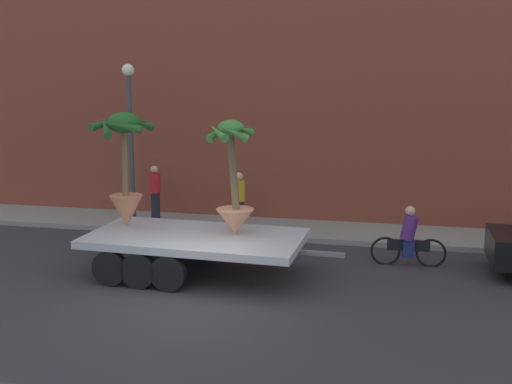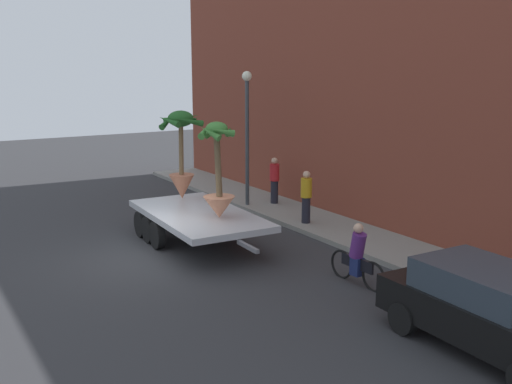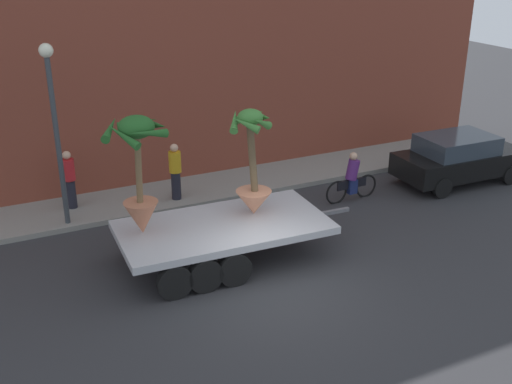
{
  "view_description": "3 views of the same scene",
  "coord_description": "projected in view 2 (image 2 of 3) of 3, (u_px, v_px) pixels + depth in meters",
  "views": [
    {
      "loc": [
        3.84,
        -11.39,
        4.69
      ],
      "look_at": [
        0.73,
        2.82,
        1.85
      ],
      "focal_mm": 42.54,
      "sensor_mm": 36.0,
      "label": 1
    },
    {
      "loc": [
        14.74,
        -5.7,
        5.15
      ],
      "look_at": [
        0.96,
        2.84,
        1.72
      ],
      "focal_mm": 41.88,
      "sensor_mm": 36.0,
      "label": 2
    },
    {
      "loc": [
        -5.67,
        -10.68,
        7.38
      ],
      "look_at": [
        0.7,
        2.42,
        1.35
      ],
      "focal_mm": 43.4,
      "sensor_mm": 36.0,
      "label": 3
    }
  ],
  "objects": [
    {
      "name": "ground_plane",
      "position": [
        149.0,
        259.0,
        16.27
      ],
      "size": [
        60.0,
        60.0,
        0.0
      ],
      "primitive_type": "plane",
      "color": "#2D2D30"
    },
    {
      "name": "sidewalk",
      "position": [
        326.0,
        225.0,
        19.39
      ],
      "size": [
        24.0,
        2.2,
        0.15
      ],
      "primitive_type": "cube",
      "color": "gray",
      "rests_on": "ground"
    },
    {
      "name": "building_facade",
      "position": [
        371.0,
        73.0,
        19.27
      ],
      "size": [
        24.0,
        1.2,
        9.83
      ],
      "primitive_type": "cube",
      "color": "brown",
      "rests_on": "ground"
    },
    {
      "name": "flatbed_trailer",
      "position": [
        195.0,
        218.0,
        17.63
      ],
      "size": [
        6.08,
        2.79,
        0.98
      ],
      "color": "#B7BABF",
      "rests_on": "ground"
    },
    {
      "name": "potted_palm_rear",
      "position": [
        218.0,
        178.0,
        16.52
      ],
      "size": [
        1.12,
        1.12,
        2.69
      ],
      "color": "tan",
      "rests_on": "flatbed_trailer"
    },
    {
      "name": "potted_palm_middle",
      "position": [
        181.0,
        153.0,
        18.82
      ],
      "size": [
        1.47,
        1.48,
        2.82
      ],
      "color": "#C17251",
      "rests_on": "flatbed_trailer"
    },
    {
      "name": "cyclist",
      "position": [
        357.0,
        257.0,
        14.26
      ],
      "size": [
        1.84,
        0.36,
        1.54
      ],
      "color": "black",
      "rests_on": "ground"
    },
    {
      "name": "parked_car",
      "position": [
        490.0,
        309.0,
        10.85
      ],
      "size": [
        4.27,
        1.99,
        1.58
      ],
      "color": "black",
      "rests_on": "ground"
    },
    {
      "name": "pedestrian_near_gate",
      "position": [
        274.0,
        179.0,
        22.03
      ],
      "size": [
        0.36,
        0.36,
        1.71
      ],
      "color": "black",
      "rests_on": "sidewalk"
    },
    {
      "name": "pedestrian_far_left",
      "position": [
        306.0,
        196.0,
        19.25
      ],
      "size": [
        0.36,
        0.36,
        1.71
      ],
      "color": "black",
      "rests_on": "sidewalk"
    },
    {
      "name": "street_lamp",
      "position": [
        247.0,
        121.0,
        21.34
      ],
      "size": [
        0.36,
        0.36,
        4.83
      ],
      "color": "#383D42",
      "rests_on": "sidewalk"
    }
  ]
}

